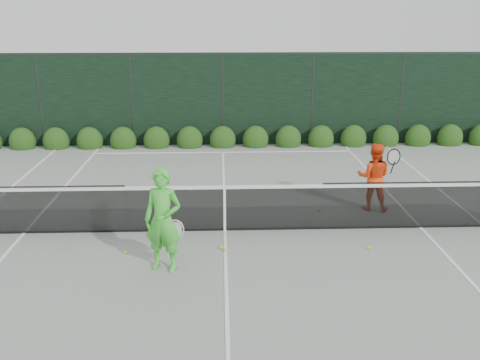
{
  "coord_description": "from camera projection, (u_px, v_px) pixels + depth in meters",
  "views": [
    {
      "loc": [
        -0.06,
        -10.25,
        4.36
      ],
      "look_at": [
        0.32,
        0.3,
        1.0
      ],
      "focal_mm": 40.0,
      "sensor_mm": 36.0,
      "label": 1
    }
  ],
  "objects": [
    {
      "name": "ground",
      "position": [
        225.0,
        230.0,
        11.08
      ],
      "size": [
        80.0,
        80.0,
        0.0
      ],
      "primitive_type": "plane",
      "color": "gray",
      "rests_on": "ground"
    },
    {
      "name": "tennis_net",
      "position": [
        223.0,
        206.0,
        10.92
      ],
      "size": [
        12.9,
        0.1,
        1.07
      ],
      "color": "#103120",
      "rests_on": "ground"
    },
    {
      "name": "player_woman",
      "position": [
        163.0,
        220.0,
        9.17
      ],
      "size": [
        0.77,
        0.63,
        1.84
      ],
      "rotation": [
        0.0,
        0.0,
        -0.31
      ],
      "color": "green",
      "rests_on": "ground"
    },
    {
      "name": "player_man",
      "position": [
        374.0,
        177.0,
        12.05
      ],
      "size": [
        0.95,
        0.77,
        1.54
      ],
      "rotation": [
        0.0,
        0.0,
        2.85
      ],
      "color": "#FF4815",
      "rests_on": "ground"
    },
    {
      "name": "court_lines",
      "position": [
        225.0,
        230.0,
        11.08
      ],
      "size": [
        11.03,
        23.83,
        0.01
      ],
      "color": "white",
      "rests_on": "ground"
    },
    {
      "name": "windscreen_fence",
      "position": [
        226.0,
        208.0,
        8.04
      ],
      "size": [
        32.0,
        21.07,
        3.06
      ],
      "color": "black",
      "rests_on": "ground"
    },
    {
      "name": "hedge_row",
      "position": [
        223.0,
        140.0,
        17.82
      ],
      "size": [
        31.66,
        0.65,
        0.94
      ],
      "color": "#18390F",
      "rests_on": "ground"
    },
    {
      "name": "tennis_balls",
      "position": [
        240.0,
        236.0,
        10.7
      ],
      "size": [
        4.68,
        2.16,
        0.07
      ],
      "color": "#C1DC31",
      "rests_on": "ground"
    }
  ]
}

